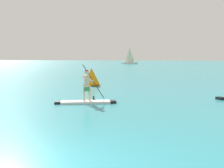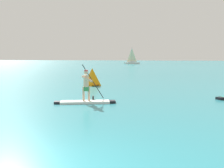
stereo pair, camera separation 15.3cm
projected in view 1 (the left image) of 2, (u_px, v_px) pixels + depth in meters
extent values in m
cube|color=white|center=(86.00, 102.00, 13.14)|extent=(2.50, 1.55, 0.12)
cube|color=black|center=(113.00, 102.00, 13.28)|extent=(0.46, 0.54, 0.12)
cube|color=black|center=(58.00, 103.00, 12.99)|extent=(0.43, 0.48, 0.12)
cylinder|color=beige|center=(89.00, 94.00, 13.12)|extent=(0.11, 0.11, 0.70)
cylinder|color=beige|center=(84.00, 94.00, 13.09)|extent=(0.11, 0.11, 0.70)
cube|color=#338C4C|center=(87.00, 89.00, 13.08)|extent=(0.32, 0.30, 0.22)
cylinder|color=beige|center=(87.00, 81.00, 13.04)|extent=(0.26, 0.26, 0.59)
sphere|color=beige|center=(87.00, 72.00, 13.00)|extent=(0.21, 0.21, 0.21)
cylinder|color=red|center=(87.00, 70.00, 12.99)|extent=(0.18, 0.18, 0.06)
cylinder|color=beige|center=(88.00, 79.00, 13.18)|extent=(0.53, 0.33, 0.37)
cylinder|color=beige|center=(88.00, 79.00, 12.88)|extent=(0.53, 0.33, 0.37)
cylinder|color=black|center=(93.00, 82.00, 13.51)|extent=(1.02, 0.47, 1.78)
cube|color=black|center=(94.00, 99.00, 13.60)|extent=(0.15, 0.22, 0.32)
cube|color=black|center=(220.00, 98.00, 14.34)|extent=(0.52, 0.52, 0.14)
pyramid|color=orange|center=(92.00, 77.00, 21.45)|extent=(1.20, 1.20, 1.43)
torus|color=#915407|center=(92.00, 85.00, 21.51)|extent=(1.27, 1.27, 0.12)
cube|color=white|center=(130.00, 63.00, 96.38)|extent=(5.38, 5.47, 0.71)
cylinder|color=#B2B2B7|center=(130.00, 54.00, 96.07)|extent=(0.12, 0.12, 5.54)
pyramid|color=beige|center=(130.00, 55.00, 96.09)|extent=(2.36, 1.43, 4.98)
cube|color=silver|center=(130.00, 62.00, 96.33)|extent=(2.35, 2.37, 0.43)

